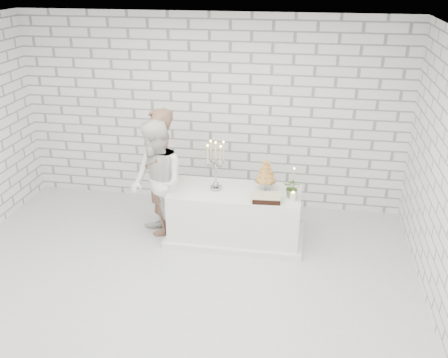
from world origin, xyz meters
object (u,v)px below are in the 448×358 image
cake_table (235,215)px  candelabra (216,166)px  groom (160,172)px  bride (157,183)px  croquembouche (266,175)px

cake_table → candelabra: candelabra is taller
cake_table → groom: 1.22m
candelabra → cake_table: bearing=0.6°
bride → cake_table: bearing=64.1°
candelabra → croquembouche: size_ratio=1.55×
groom → cake_table: bearing=74.6°
cake_table → groom: (-1.09, 0.06, 0.55)m
groom → bride: size_ratio=1.05×
groom → bride: 0.28m
cake_table → candelabra: bearing=-179.4°
bride → candelabra: 0.84m
groom → candelabra: bearing=73.4°
groom → croquembouche: bearing=79.1°
bride → croquembouche: size_ratio=3.86×
groom → candelabra: 0.84m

